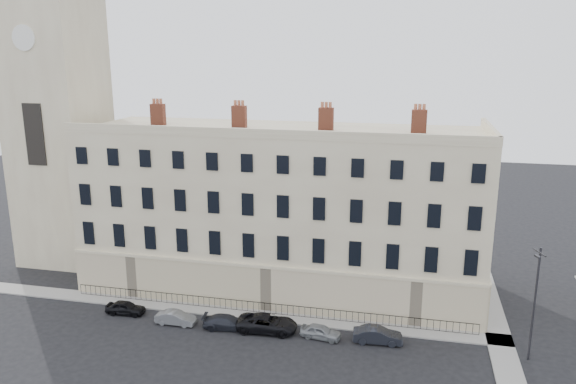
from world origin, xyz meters
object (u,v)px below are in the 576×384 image
car_d (267,323)px  streetlamp (535,300)px  car_c (227,322)px  car_e (321,332)px  car_a (126,308)px  car_b (176,318)px  car_f (378,335)px

car_d → streetlamp: (19.65, -0.07, 4.13)m
car_c → car_d: car_d is taller
car_e → car_c: bearing=99.0°
car_a → streetlamp: size_ratio=0.39×
car_b → car_e: bearing=-88.7°
streetlamp → car_b: bearing=162.7°
car_c → car_b: bearing=85.4°
car_e → car_d: bearing=95.6°
car_a → car_b: size_ratio=1.01×
car_c → car_f: size_ratio=1.02×
car_e → car_f: 4.40m
car_e → car_b: bearing=99.5°
car_b → car_c: 4.36m
car_b → car_a: bearing=81.0°
car_a → car_f: car_f is taller
car_d → streetlamp: 20.08m
car_d → car_e: (4.40, -0.18, -0.13)m
car_e → streetlamp: streetlamp is taller
car_a → car_d: bearing=-93.9°
car_b → streetlamp: bearing=-89.3°
car_d → car_f: size_ratio=1.28×
car_f → streetlamp: 11.64m
car_c → car_d: (3.28, 0.32, 0.11)m
car_a → streetlamp: (32.21, -0.32, 4.23)m
car_a → streetlamp: streetlamp is taller
car_c → car_f: bearing=-95.1°
car_a → car_b: bearing=-101.5°
car_b → car_d: (7.64, 0.50, 0.12)m
car_d → streetlamp: streetlamp is taller
car_b → car_d: 7.66m
car_c → car_e: 7.68m
car_e → streetlamp: (15.25, 0.12, 4.25)m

